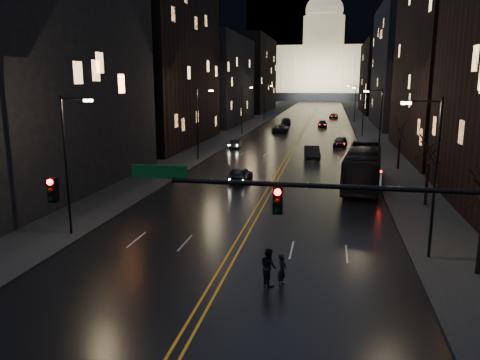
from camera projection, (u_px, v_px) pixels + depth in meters
The scene contains 36 objects.
ground at pixel (189, 331), 18.78m from camera, with size 900.00×900.00×0.00m, color black.
road at pixel (313, 114), 143.68m from camera, with size 20.00×320.00×0.02m, color black.
sidewalk_left at pixel (268, 113), 146.24m from camera, with size 8.00×320.00×0.16m, color black.
sidewalk_right at pixel (360, 114), 141.08m from camera, with size 8.00×320.00×0.16m, color black.
center_line at pixel (313, 114), 143.67m from camera, with size 0.62×320.00×0.01m, color orange.
building_left_near at pixel (32, 68), 41.51m from camera, with size 12.00×28.00×22.00m, color black.
building_left_mid at pixel (159, 54), 71.63m from camera, with size 12.00×30.00×28.00m, color black.
building_left_far at pixel (217, 81), 108.97m from camera, with size 12.00×34.00×20.00m, color black.
building_left_dist at pixel (251, 75), 154.67m from camera, with size 12.00×40.00×24.00m, color black.
building_right_tall at pixel (461, 7), 59.01m from camera, with size 12.00×30.00×38.00m, color black.
building_right_mid at pixel (407, 66), 100.60m from camera, with size 12.00×34.00×26.00m, color black.
building_right_dist at pixel (383, 77), 147.13m from camera, with size 12.00×40.00×22.00m, color black.
mountain_ridge at pixel (380, 9), 363.03m from camera, with size 520.00×60.00×130.00m, color black.
capitol at pixel (322, 68), 255.42m from camera, with size 90.00×50.00×58.50m.
traffic_signal at pixel (345, 217), 16.63m from camera, with size 17.29×0.45×7.00m.
streetlamp_right_near at pixel (432, 171), 25.34m from camera, with size 2.13×0.25×9.00m.
streetlamp_left_near at pixel (68, 159), 29.33m from camera, with size 2.13×0.25×9.00m.
streetlamp_right_mid at pixel (379, 123), 54.16m from camera, with size 2.13×0.25×9.00m.
streetlamp_left_mid at pixel (199, 120), 58.15m from camera, with size 2.13×0.25×9.00m.
streetlamp_right_far at pixel (362, 109), 82.98m from camera, with size 2.13×0.25×9.00m.
streetlamp_left_far at pixel (243, 107), 86.97m from camera, with size 2.13×0.25×9.00m.
streetlamp_right_dist at pixel (354, 102), 111.81m from camera, with size 2.13×0.25×9.00m.
streetlamp_left_dist at pixel (265, 101), 115.80m from camera, with size 2.13×0.25×9.00m.
tree_right_mid at pixel (430, 151), 36.58m from camera, with size 2.40×2.40×6.65m.
tree_right_far at pixel (401, 130), 51.95m from camera, with size 2.40×2.40×6.65m.
bus at pixel (363, 167), 44.39m from camera, with size 3.12×13.34×3.72m, color black.
oncoming_car_a at pixel (240, 174), 46.40m from camera, with size 1.85×4.59×1.56m, color black.
oncoming_car_b at pixel (236, 144), 69.99m from camera, with size 1.43×4.10×1.35m, color black.
oncoming_car_c at pixel (280, 129), 90.77m from camera, with size 2.74×5.95×1.65m, color black.
oncoming_car_d at pixel (286, 121), 108.47m from camera, with size 2.19×5.39×1.57m, color black.
receding_car_a at pixel (312, 152), 60.29m from camera, with size 1.78×5.11×1.68m, color black.
receding_car_b at pixel (340, 142), 71.09m from camera, with size 1.91×4.74×1.62m, color black.
receding_car_c at pixel (322, 124), 101.62m from camera, with size 1.98×4.86×1.41m, color black.
receding_car_d at pixel (334, 116), 126.09m from camera, with size 2.26×4.90×1.36m, color black.
pedestrian_a at pixel (282, 270), 22.82m from camera, with size 0.59×0.39×1.62m, color black.
pedestrian_b at pixel (269, 267), 22.91m from camera, with size 0.91×0.50×1.88m, color black.
Camera 1 is at (5.25, -16.42, 9.84)m, focal length 35.00 mm.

